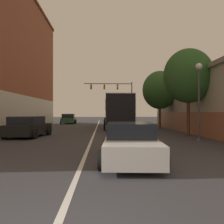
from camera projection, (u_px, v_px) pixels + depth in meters
The scene contains 9 objects.
lane_center_line at pixel (96, 130), 20.81m from camera, with size 0.14×48.70×0.01m.
bus at pixel (117, 111), 24.17m from camera, with size 3.01×11.84×3.31m.
hatchback_foreground at pixel (130, 142), 7.51m from camera, with size 2.16×4.27×1.28m.
parked_car_left_near at pixel (69, 119), 32.61m from camera, with size 2.35×4.62×1.45m.
parked_car_left_mid at pixel (28, 127), 14.71m from camera, with size 2.53×4.03×1.38m.
traffic_signal_gantry at pixel (116, 92), 35.27m from camera, with size 7.83×0.36×6.61m.
street_lamp at pixel (199, 89), 12.81m from camera, with size 0.39×0.39×4.55m.
street_tree_near at pixel (188, 76), 15.14m from camera, with size 3.42×3.08×6.07m.
street_tree_far at pixel (160, 90), 21.90m from camera, with size 3.48×3.13×5.82m.
Camera 1 is at (0.66, -2.51, 1.64)m, focal length 35.00 mm.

